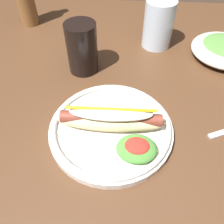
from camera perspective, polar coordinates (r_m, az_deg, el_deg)
The scene contains 5 objects.
ground_plane at distance 1.23m, azimuth -0.62°, elevation -21.58°, with size 8.00×8.00×0.00m, color #3D2D23.
dining_table at distance 0.65m, azimuth -1.08°, elevation -1.42°, with size 1.23×1.09×0.74m.
hot_dog_plate at distance 0.49m, azimuth 0.07°, elevation -3.51°, with size 0.26×0.26×0.08m.
soda_cup at distance 0.63m, azimuth -7.20°, elevation 14.98°, with size 0.08×0.08×0.13m, color black.
water_cup at distance 0.74m, azimuth 11.05°, elevation 19.99°, with size 0.09×0.09×0.14m, color silver.
Camera 1 is at (0.04, -0.42, 1.15)m, focal length 38.13 mm.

